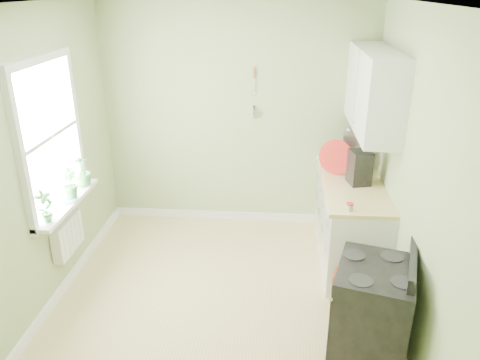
# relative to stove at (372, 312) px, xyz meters

# --- Properties ---
(floor) EXTENTS (3.20, 3.60, 0.02)m
(floor) POSITION_rel_stove_xyz_m (-1.28, 0.51, -0.43)
(floor) COLOR tan
(floor) RESTS_ON ground
(ceiling) EXTENTS (3.20, 3.60, 0.02)m
(ceiling) POSITION_rel_stove_xyz_m (-1.28, 0.51, 2.29)
(ceiling) COLOR white
(ceiling) RESTS_ON wall_back
(wall_back) EXTENTS (3.20, 0.02, 2.70)m
(wall_back) POSITION_rel_stove_xyz_m (-1.28, 2.32, 0.93)
(wall_back) COLOR #9FB37A
(wall_back) RESTS_ON floor
(wall_left) EXTENTS (0.02, 3.60, 2.70)m
(wall_left) POSITION_rel_stove_xyz_m (-2.89, 0.51, 0.93)
(wall_left) COLOR #9FB37A
(wall_left) RESTS_ON floor
(wall_right) EXTENTS (0.02, 3.60, 2.70)m
(wall_right) POSITION_rel_stove_xyz_m (0.33, 0.51, 0.93)
(wall_right) COLOR #9FB37A
(wall_right) RESTS_ON floor
(base_cabinets) EXTENTS (0.60, 1.60, 0.87)m
(base_cabinets) POSITION_rel_stove_xyz_m (0.02, 1.51, 0.02)
(base_cabinets) COLOR white
(base_cabinets) RESTS_ON floor
(countertop) EXTENTS (0.64, 1.60, 0.04)m
(countertop) POSITION_rel_stove_xyz_m (0.01, 1.51, 0.47)
(countertop) COLOR beige
(countertop) RESTS_ON base_cabinets
(upper_cabinets) EXTENTS (0.35, 1.40, 0.80)m
(upper_cabinets) POSITION_rel_stove_xyz_m (0.15, 1.61, 1.43)
(upper_cabinets) COLOR white
(upper_cabinets) RESTS_ON wall_right
(window) EXTENTS (0.06, 1.14, 1.44)m
(window) POSITION_rel_stove_xyz_m (-2.86, 0.81, 1.13)
(window) COLOR white
(window) RESTS_ON wall_left
(window_sill) EXTENTS (0.18, 1.14, 0.04)m
(window_sill) POSITION_rel_stove_xyz_m (-2.79, 0.81, 0.46)
(window_sill) COLOR white
(window_sill) RESTS_ON wall_left
(radiator) EXTENTS (0.12, 0.50, 0.35)m
(radiator) POSITION_rel_stove_xyz_m (-2.82, 0.76, 0.13)
(radiator) COLOR white
(radiator) RESTS_ON wall_left
(wall_utensils) EXTENTS (0.02, 0.14, 0.58)m
(wall_utensils) POSITION_rel_stove_xyz_m (-1.08, 2.29, 1.15)
(wall_utensils) COLOR beige
(wall_utensils) RESTS_ON wall_back
(stove) EXTENTS (0.75, 0.80, 0.94)m
(stove) POSITION_rel_stove_xyz_m (0.00, 0.00, 0.00)
(stove) COLOR black
(stove) RESTS_ON floor
(stand_mixer) EXTENTS (0.25, 0.37, 0.42)m
(stand_mixer) POSITION_rel_stove_xyz_m (0.03, 2.03, 0.67)
(stand_mixer) COLOR #B2B2B7
(stand_mixer) RESTS_ON countertop
(kettle) EXTENTS (0.21, 0.12, 0.21)m
(kettle) POSITION_rel_stove_xyz_m (-0.23, 1.92, 0.60)
(kettle) COLOR silver
(kettle) RESTS_ON countertop
(coffee_maker) EXTENTS (0.25, 0.26, 0.35)m
(coffee_maker) POSITION_rel_stove_xyz_m (0.06, 1.46, 0.66)
(coffee_maker) COLOR black
(coffee_maker) RESTS_ON countertop
(red_tray) EXTENTS (0.38, 0.20, 0.38)m
(red_tray) POSITION_rel_stove_xyz_m (-0.15, 1.72, 0.68)
(red_tray) COLOR #AB221E
(red_tray) RESTS_ON countertop
(jar) EXTENTS (0.07, 0.07, 0.07)m
(jar) POSITION_rel_stove_xyz_m (-0.11, 0.81, 0.53)
(jar) COLOR #A5A183
(jar) RESTS_ON countertop
(plant_a) EXTENTS (0.17, 0.19, 0.31)m
(plant_a) POSITION_rel_stove_xyz_m (-2.78, 0.38, 0.64)
(plant_a) COLOR #387C3E
(plant_a) RESTS_ON window_sill
(plant_b) EXTENTS (0.22, 0.21, 0.31)m
(plant_b) POSITION_rel_stove_xyz_m (-2.78, 0.89, 0.63)
(plant_b) COLOR #387C3E
(plant_b) RESTS_ON window_sill
(plant_c) EXTENTS (0.26, 0.26, 0.33)m
(plant_c) POSITION_rel_stove_xyz_m (-2.78, 1.20, 0.65)
(plant_c) COLOR #387C3E
(plant_c) RESTS_ON window_sill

